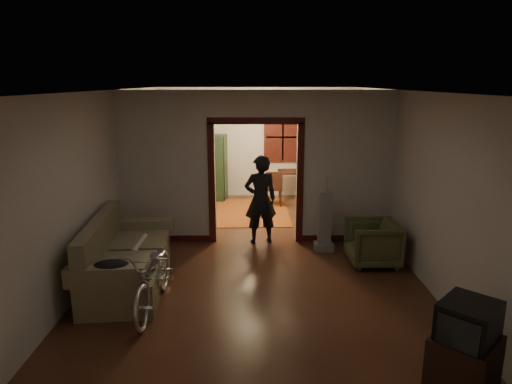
{
  "coord_description": "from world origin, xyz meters",
  "views": [
    {
      "loc": [
        -0.02,
        -7.46,
        2.94
      ],
      "look_at": [
        0.0,
        -0.3,
        1.2
      ],
      "focal_mm": 32.0,
      "sensor_mm": 36.0,
      "label": 1
    }
  ],
  "objects_px": {
    "sofa": "(128,253)",
    "person": "(261,200)",
    "desk": "(298,186)",
    "locker": "(209,168)",
    "armchair": "(372,243)",
    "bicycle": "(154,276)"
  },
  "relations": [
    {
      "from": "sofa",
      "to": "person",
      "type": "distance_m",
      "value": 2.71
    },
    {
      "from": "desk",
      "to": "locker",
      "type": "bearing_deg",
      "value": 178.29
    },
    {
      "from": "armchair",
      "to": "desk",
      "type": "relative_size",
      "value": 0.8
    },
    {
      "from": "bicycle",
      "to": "person",
      "type": "distance_m",
      "value": 2.94
    },
    {
      "from": "person",
      "to": "locker",
      "type": "xyz_separation_m",
      "value": [
        -1.25,
        3.2,
        0.0
      ]
    },
    {
      "from": "armchair",
      "to": "locker",
      "type": "xyz_separation_m",
      "value": [
        -3.08,
        4.25,
        0.46
      ]
    },
    {
      "from": "sofa",
      "to": "bicycle",
      "type": "height_order",
      "value": "sofa"
    },
    {
      "from": "sofa",
      "to": "person",
      "type": "xyz_separation_m",
      "value": [
        1.97,
        1.83,
        0.32
      ]
    },
    {
      "from": "sofa",
      "to": "armchair",
      "type": "height_order",
      "value": "sofa"
    },
    {
      "from": "armchair",
      "to": "person",
      "type": "bearing_deg",
      "value": -121.72
    },
    {
      "from": "armchair",
      "to": "person",
      "type": "height_order",
      "value": "person"
    },
    {
      "from": "person",
      "to": "desk",
      "type": "bearing_deg",
      "value": -120.58
    },
    {
      "from": "bicycle",
      "to": "armchair",
      "type": "bearing_deg",
      "value": 26.45
    },
    {
      "from": "bicycle",
      "to": "desk",
      "type": "bearing_deg",
      "value": 68.61
    },
    {
      "from": "sofa",
      "to": "desk",
      "type": "height_order",
      "value": "sofa"
    },
    {
      "from": "sofa",
      "to": "armchair",
      "type": "distance_m",
      "value": 3.87
    },
    {
      "from": "bicycle",
      "to": "armchair",
      "type": "distance_m",
      "value": 3.58
    },
    {
      "from": "armchair",
      "to": "locker",
      "type": "height_order",
      "value": "locker"
    },
    {
      "from": "locker",
      "to": "sofa",
      "type": "bearing_deg",
      "value": -85.61
    },
    {
      "from": "person",
      "to": "armchair",
      "type": "bearing_deg",
      "value": 137.19
    },
    {
      "from": "locker",
      "to": "person",
      "type": "bearing_deg",
      "value": -56.15
    },
    {
      "from": "bicycle",
      "to": "person",
      "type": "xyz_separation_m",
      "value": [
        1.43,
        2.54,
        0.38
      ]
    }
  ]
}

